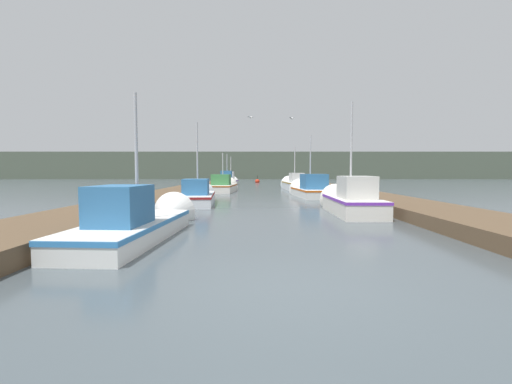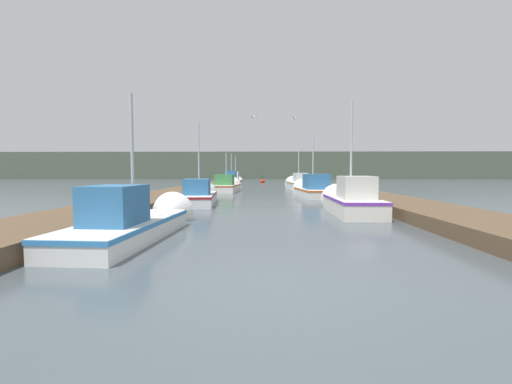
{
  "view_description": "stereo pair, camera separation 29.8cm",
  "coord_description": "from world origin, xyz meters",
  "px_view_note": "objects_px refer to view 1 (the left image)",
  "views": [
    {
      "loc": [
        -0.43,
        -4.57,
        1.64
      ],
      "look_at": [
        -0.48,
        11.82,
        0.63
      ],
      "focal_mm": 24.0,
      "sensor_mm": 36.0,
      "label": 1
    },
    {
      "loc": [
        -0.13,
        -4.56,
        1.64
      ],
      "look_at": [
        -0.48,
        11.82,
        0.63
      ],
      "focal_mm": 24.0,
      "sensor_mm": 36.0,
      "label": 2
    }
  ],
  "objects_px": {
    "fishing_boat_0": "(145,221)",
    "fishing_boat_5": "(295,184)",
    "fishing_boat_1": "(350,200)",
    "fishing_boat_7": "(232,181)",
    "mooring_piling_1": "(313,182)",
    "fishing_boat_3": "(310,189)",
    "fishing_boat_2": "(199,195)",
    "fishing_boat_6": "(228,181)",
    "fishing_boat_4": "(225,186)",
    "mooring_piling_0": "(292,178)",
    "seagull_lead": "(293,118)",
    "channel_buoy": "(258,181)",
    "seagull_1": "(252,117)"
  },
  "relations": [
    {
      "from": "fishing_boat_0",
      "to": "fishing_boat_5",
      "type": "xyz_separation_m",
      "value": [
        6.29,
        22.1,
        0.09
      ]
    },
    {
      "from": "fishing_boat_5",
      "to": "fishing_boat_0",
      "type": "bearing_deg",
      "value": -109.31
    },
    {
      "from": "fishing_boat_1",
      "to": "fishing_boat_7",
      "type": "relative_size",
      "value": 1.02
    },
    {
      "from": "fishing_boat_7",
      "to": "mooring_piling_1",
      "type": "height_order",
      "value": "fishing_boat_7"
    },
    {
      "from": "fishing_boat_3",
      "to": "fishing_boat_5",
      "type": "bearing_deg",
      "value": 85.26
    },
    {
      "from": "fishing_boat_2",
      "to": "mooring_piling_1",
      "type": "height_order",
      "value": "fishing_boat_2"
    },
    {
      "from": "mooring_piling_1",
      "to": "fishing_boat_5",
      "type": "bearing_deg",
      "value": 155.95
    },
    {
      "from": "fishing_boat_1",
      "to": "fishing_boat_6",
      "type": "xyz_separation_m",
      "value": [
        -6.68,
        21.9,
        0.07
      ]
    },
    {
      "from": "fishing_boat_2",
      "to": "fishing_boat_4",
      "type": "distance_m",
      "value": 9.51
    },
    {
      "from": "fishing_boat_1",
      "to": "mooring_piling_0",
      "type": "distance_m",
      "value": 32.21
    },
    {
      "from": "fishing_boat_2",
      "to": "seagull_lead",
      "type": "distance_m",
      "value": 11.27
    },
    {
      "from": "fishing_boat_3",
      "to": "fishing_boat_7",
      "type": "xyz_separation_m",
      "value": [
        -6.44,
        18.87,
        -0.0
      ]
    },
    {
      "from": "fishing_boat_0",
      "to": "channel_buoy",
      "type": "height_order",
      "value": "fishing_boat_0"
    },
    {
      "from": "fishing_boat_6",
      "to": "fishing_boat_7",
      "type": "relative_size",
      "value": 0.98
    },
    {
      "from": "fishing_boat_0",
      "to": "fishing_boat_3",
      "type": "bearing_deg",
      "value": 67.89
    },
    {
      "from": "fishing_boat_3",
      "to": "channel_buoy",
      "type": "height_order",
      "value": "fishing_boat_3"
    },
    {
      "from": "fishing_boat_1",
      "to": "fishing_boat_7",
      "type": "height_order",
      "value": "fishing_boat_1"
    },
    {
      "from": "mooring_piling_1",
      "to": "seagull_1",
      "type": "bearing_deg",
      "value": -130.63
    },
    {
      "from": "fishing_boat_2",
      "to": "fishing_boat_6",
      "type": "height_order",
      "value": "fishing_boat_2"
    },
    {
      "from": "fishing_boat_2",
      "to": "channel_buoy",
      "type": "distance_m",
      "value": 30.08
    },
    {
      "from": "fishing_boat_0",
      "to": "fishing_boat_1",
      "type": "distance_m",
      "value": 8.14
    },
    {
      "from": "fishing_boat_4",
      "to": "seagull_1",
      "type": "xyz_separation_m",
      "value": [
        2.23,
        -3.14,
        4.93
      ]
    },
    {
      "from": "fishing_boat_0",
      "to": "fishing_boat_4",
      "type": "xyz_separation_m",
      "value": [
        0.31,
        18.38,
        0.04
      ]
    },
    {
      "from": "fishing_boat_3",
      "to": "seagull_lead",
      "type": "distance_m",
      "value": 6.4
    },
    {
      "from": "fishing_boat_4",
      "to": "fishing_boat_5",
      "type": "height_order",
      "value": "fishing_boat_5"
    },
    {
      "from": "fishing_boat_3",
      "to": "seagull_1",
      "type": "xyz_separation_m",
      "value": [
        -3.79,
        1.88,
        4.89
      ]
    },
    {
      "from": "mooring_piling_0",
      "to": "channel_buoy",
      "type": "relative_size",
      "value": 1.08
    },
    {
      "from": "mooring_piling_1",
      "to": "fishing_boat_0",
      "type": "bearing_deg",
      "value": -110.08
    },
    {
      "from": "fishing_boat_1",
      "to": "fishing_boat_6",
      "type": "distance_m",
      "value": 22.9
    },
    {
      "from": "seagull_lead",
      "to": "fishing_boat_1",
      "type": "bearing_deg",
      "value": 47.65
    },
    {
      "from": "fishing_boat_5",
      "to": "mooring_piling_0",
      "type": "xyz_separation_m",
      "value": [
        1.27,
        14.91,
        0.16
      ]
    },
    {
      "from": "fishing_boat_1",
      "to": "fishing_boat_5",
      "type": "height_order",
      "value": "fishing_boat_1"
    },
    {
      "from": "seagull_1",
      "to": "fishing_boat_5",
      "type": "bearing_deg",
      "value": -151.17
    },
    {
      "from": "fishing_boat_7",
      "to": "mooring_piling_0",
      "type": "distance_m",
      "value": 9.05
    },
    {
      "from": "mooring_piling_1",
      "to": "seagull_1",
      "type": "xyz_separation_m",
      "value": [
        -5.3,
        -6.18,
        4.68
      ]
    },
    {
      "from": "fishing_boat_0",
      "to": "seagull_1",
      "type": "bearing_deg",
      "value": 83.8
    },
    {
      "from": "mooring_piling_0",
      "to": "fishing_boat_6",
      "type": "bearing_deg",
      "value": -126.74
    },
    {
      "from": "fishing_boat_5",
      "to": "mooring_piling_1",
      "type": "relative_size",
      "value": 4.62
    },
    {
      "from": "mooring_piling_0",
      "to": "seagull_1",
      "type": "xyz_separation_m",
      "value": [
        -5.03,
        -21.77,
        4.72
      ]
    },
    {
      "from": "fishing_boat_3",
      "to": "channel_buoy",
      "type": "xyz_separation_m",
      "value": [
        -3.26,
        25.43,
        -0.27
      ]
    },
    {
      "from": "fishing_boat_1",
      "to": "fishing_boat_4",
      "type": "bearing_deg",
      "value": 115.62
    },
    {
      "from": "seagull_lead",
      "to": "fishing_boat_3",
      "type": "bearing_deg",
      "value": 54.51
    },
    {
      "from": "fishing_boat_5",
      "to": "seagull_lead",
      "type": "height_order",
      "value": "seagull_lead"
    },
    {
      "from": "fishing_boat_4",
      "to": "seagull_1",
      "type": "bearing_deg",
      "value": -51.22
    },
    {
      "from": "fishing_boat_6",
      "to": "mooring_piling_1",
      "type": "height_order",
      "value": "fishing_boat_6"
    },
    {
      "from": "fishing_boat_1",
      "to": "fishing_boat_5",
      "type": "distance_m",
      "value": 17.29
    },
    {
      "from": "fishing_boat_1",
      "to": "channel_buoy",
      "type": "bearing_deg",
      "value": 96.74
    },
    {
      "from": "fishing_boat_5",
      "to": "channel_buoy",
      "type": "bearing_deg",
      "value": 97.53
    },
    {
      "from": "fishing_boat_3",
      "to": "mooring_piling_1",
      "type": "distance_m",
      "value": 8.2
    },
    {
      "from": "fishing_boat_6",
      "to": "mooring_piling_1",
      "type": "bearing_deg",
      "value": -34.41
    }
  ]
}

